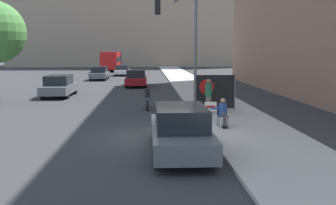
{
  "coord_description": "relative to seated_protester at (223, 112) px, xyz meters",
  "views": [
    {
      "loc": [
        -0.47,
        -13.6,
        3.27
      ],
      "look_at": [
        0.45,
        2.9,
        0.96
      ],
      "focal_mm": 40.0,
      "sensor_mm": 36.0,
      "label": 1
    }
  ],
  "objects": [
    {
      "name": "ground_plane",
      "position": [
        -2.64,
        -1.55,
        -0.75
      ],
      "size": [
        160.0,
        160.0,
        0.0
      ],
      "primitive_type": "plane",
      "color": "#303033"
    },
    {
      "name": "sidewalk_curb",
      "position": [
        1.0,
        13.45,
        -0.69
      ],
      "size": [
        3.63,
        90.0,
        0.12
      ],
      "primitive_type": "cube",
      "color": "#B7B2A8",
      "rests_on": "ground_plane"
    },
    {
      "name": "seated_protester",
      "position": [
        0.0,
        0.0,
        0.0
      ],
      "size": [
        0.98,
        0.77,
        1.18
      ],
      "rotation": [
        0.0,
        0.0,
        -0.41
      ],
      "color": "#474C56",
      "rests_on": "sidewalk_curb"
    },
    {
      "name": "jogger_on_sidewalk",
      "position": [
        -0.01,
        3.52,
        0.25
      ],
      "size": [
        0.34,
        0.34,
        1.71
      ],
      "rotation": [
        0.0,
        0.0,
        2.63
      ],
      "color": "#756651",
      "rests_on": "sidewalk_curb"
    },
    {
      "name": "pedestrian_behind",
      "position": [
        0.92,
        6.13,
        0.28
      ],
      "size": [
        0.34,
        0.34,
        1.76
      ],
      "rotation": [
        0.0,
        0.0,
        2.06
      ],
      "color": "#334775",
      "rests_on": "sidewalk_curb"
    },
    {
      "name": "protest_banner",
      "position": [
        0.43,
        4.19,
        0.36
      ],
      "size": [
        2.14,
        0.06,
        1.87
      ],
      "color": "slate",
      "rests_on": "sidewalk_curb"
    },
    {
      "name": "traffic_light_pole",
      "position": [
        -1.05,
        6.79,
        3.54
      ],
      "size": [
        2.46,
        2.23,
        6.3
      ],
      "color": "slate",
      "rests_on": "sidewalk_curb"
    },
    {
      "name": "parked_car_curbside",
      "position": [
        -2.08,
        -3.6,
        0.01
      ],
      "size": [
        1.78,
        4.73,
        1.55
      ],
      "color": "#565B60",
      "rests_on": "ground_plane"
    },
    {
      "name": "car_on_road_nearest",
      "position": [
        -9.37,
        11.78,
        0.0
      ],
      "size": [
        1.85,
        4.63,
        1.52
      ],
      "color": "#565B60",
      "rests_on": "ground_plane"
    },
    {
      "name": "car_on_road_midblock",
      "position": [
        -4.11,
        18.88,
        0.01
      ],
      "size": [
        1.88,
        4.51,
        1.53
      ],
      "color": "maroon",
      "rests_on": "ground_plane"
    },
    {
      "name": "car_on_road_distant",
      "position": [
        -8.42,
        27.0,
        -0.01
      ],
      "size": [
        1.78,
        4.72,
        1.49
      ],
      "color": "#565B60",
      "rests_on": "ground_plane"
    },
    {
      "name": "car_on_road_far_lane",
      "position": [
        -6.38,
        34.23,
        -0.06
      ],
      "size": [
        1.76,
        4.8,
        1.35
      ],
      "color": "silver",
      "rests_on": "ground_plane"
    },
    {
      "name": "city_bus_on_road",
      "position": [
        -8.81,
        45.7,
        0.99
      ],
      "size": [
        2.51,
        10.59,
        3.01
      ],
      "color": "red",
      "rests_on": "ground_plane"
    },
    {
      "name": "motorcycle_on_road",
      "position": [
        -3.11,
        5.78,
        -0.23
      ],
      "size": [
        0.28,
        2.17,
        1.18
      ],
      "color": "#565B60",
      "rests_on": "ground_plane"
    }
  ]
}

